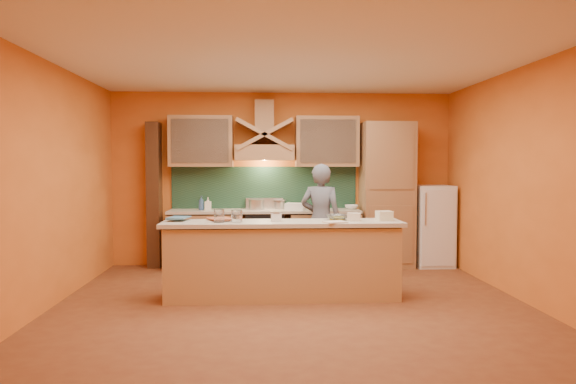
{
  "coord_description": "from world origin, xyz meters",
  "views": [
    {
      "loc": [
        -0.37,
        -5.88,
        1.62
      ],
      "look_at": [
        -0.0,
        0.9,
        1.27
      ],
      "focal_mm": 32.0,
      "sensor_mm": 36.0,
      "label": 1
    }
  ],
  "objects": [
    {
      "name": "pantry_column",
      "position": [
        1.65,
        2.2,
        1.15
      ],
      "size": [
        0.8,
        0.6,
        2.3
      ],
      "primitive_type": "cube",
      "color": "#A2724A",
      "rests_on": "floor"
    },
    {
      "name": "wall_front",
      "position": [
        0.0,
        -2.5,
        1.4
      ],
      "size": [
        5.5,
        0.02,
        2.8
      ],
      "primitive_type": "cube",
      "color": "orange",
      "rests_on": "floor"
    },
    {
      "name": "jar_small",
      "position": [
        -0.65,
        0.19,
        1.02
      ],
      "size": [
        0.17,
        0.17,
        0.15
      ],
      "primitive_type": "cylinder",
      "rotation": [
        0.0,
        0.0,
        0.35
      ],
      "color": "white",
      "rests_on": "island_top"
    },
    {
      "name": "stove",
      "position": [
        -0.3,
        2.2,
        0.45
      ],
      "size": [
        0.6,
        0.58,
        0.9
      ],
      "primitive_type": "cube",
      "color": "black",
      "rests_on": "floor"
    },
    {
      "name": "book_lower",
      "position": [
        -0.97,
        0.36,
        0.96
      ],
      "size": [
        0.37,
        0.41,
        0.03
      ],
      "primitive_type": "imported",
      "rotation": [
        0.0,
        0.0,
        0.47
      ],
      "color": "#AF5B3E",
      "rests_on": "island_top"
    },
    {
      "name": "range_hood",
      "position": [
        -0.3,
        2.25,
        1.82
      ],
      "size": [
        0.92,
        0.5,
        0.24
      ],
      "primitive_type": "cube",
      "color": "#A2724A",
      "rests_on": "wall_back"
    },
    {
      "name": "floor",
      "position": [
        0.0,
        0.0,
        0.0
      ],
      "size": [
        5.5,
        5.0,
        0.01
      ],
      "primitive_type": "cube",
      "color": "brown",
      "rests_on": "ground"
    },
    {
      "name": "trim_column_left",
      "position": [
        -2.05,
        2.35,
        1.15
      ],
      "size": [
        0.2,
        0.3,
        2.3
      ],
      "primitive_type": "cube",
      "color": "#472816",
      "rests_on": "floor"
    },
    {
      "name": "book_upper",
      "position": [
        -1.48,
        0.45,
        0.98
      ],
      "size": [
        0.28,
        0.35,
        0.02
      ],
      "primitive_type": "imported",
      "rotation": [
        0.0,
        0.0,
        -0.18
      ],
      "color": "teal",
      "rests_on": "island_top"
    },
    {
      "name": "hood_chimney",
      "position": [
        -0.3,
        2.35,
        2.4
      ],
      "size": [
        0.3,
        0.3,
        0.5
      ],
      "primitive_type": "cube",
      "color": "#A2724A",
      "rests_on": "wall_back"
    },
    {
      "name": "dish_rack",
      "position": [
        0.18,
        2.15,
        0.97
      ],
      "size": [
        0.35,
        0.31,
        0.11
      ],
      "primitive_type": "cube",
      "rotation": [
        0.0,
        0.0,
        -0.3
      ],
      "color": "white",
      "rests_on": "counter_top"
    },
    {
      "name": "pot_small",
      "position": [
        -0.06,
        2.37,
        0.97
      ],
      "size": [
        0.18,
        0.18,
        0.14
      ],
      "primitive_type": "cylinder",
      "rotation": [
        0.0,
        0.0,
        -0.04
      ],
      "color": "#BABAC1",
      "rests_on": "stove"
    },
    {
      "name": "grocery_bag_b",
      "position": [
        0.77,
        0.29,
        0.99
      ],
      "size": [
        0.18,
        0.16,
        0.1
      ],
      "primitive_type": "cube",
      "rotation": [
        0.0,
        0.0,
        -0.24
      ],
      "color": "beige",
      "rests_on": "island_top"
    },
    {
      "name": "kitchen_scale",
      "position": [
        -0.18,
        0.3,
        0.99
      ],
      "size": [
        0.13,
        0.13,
        0.1
      ],
      "primitive_type": "cube",
      "rotation": [
        0.0,
        0.0,
        0.05
      ],
      "color": "white",
      "rests_on": "island_top"
    },
    {
      "name": "wall_right",
      "position": [
        2.75,
        0.0,
        1.4
      ],
      "size": [
        0.02,
        5.0,
        2.8
      ],
      "primitive_type": "cube",
      "color": "orange",
      "rests_on": "floor"
    },
    {
      "name": "ceiling",
      "position": [
        0.0,
        0.0,
        2.8
      ],
      "size": [
        5.5,
        5.0,
        0.01
      ],
      "primitive_type": "cube",
      "color": "white",
      "rests_on": "wall_back"
    },
    {
      "name": "base_cabinet_left",
      "position": [
        -1.25,
        2.2,
        0.43
      ],
      "size": [
        1.1,
        0.6,
        0.86
      ],
      "primitive_type": "cube",
      "color": "#A2724A",
      "rests_on": "floor"
    },
    {
      "name": "pot_large",
      "position": [
        -0.43,
        2.23,
        0.98
      ],
      "size": [
        0.26,
        0.26,
        0.17
      ],
      "primitive_type": "cylinder",
      "rotation": [
        0.0,
        0.0,
        -0.12
      ],
      "color": "silver",
      "rests_on": "stove"
    },
    {
      "name": "wall_left",
      "position": [
        -2.75,
        0.0,
        1.4
      ],
      "size": [
        0.02,
        5.0,
        2.8
      ],
      "primitive_type": "cube",
      "color": "orange",
      "rests_on": "floor"
    },
    {
      "name": "jar_large",
      "position": [
        -0.86,
        0.21,
        1.02
      ],
      "size": [
        0.16,
        0.16,
        0.16
      ],
      "primitive_type": "cylinder",
      "rotation": [
        0.0,
        0.0,
        -0.33
      ],
      "color": "white",
      "rests_on": "island_top"
    },
    {
      "name": "grocery_bag_a",
      "position": [
        1.15,
        0.3,
        1.0
      ],
      "size": [
        0.2,
        0.17,
        0.12
      ],
      "primitive_type": "cube",
      "rotation": [
        0.0,
        0.0,
        0.16
      ],
      "color": "#ECE6C2",
      "rests_on": "island_top"
    },
    {
      "name": "person",
      "position": [
        0.51,
        1.47,
        0.82
      ],
      "size": [
        0.7,
        0.58,
        1.65
      ],
      "primitive_type": "imported",
      "rotation": [
        0.0,
        0.0,
        2.79
      ],
      "color": "slate",
      "rests_on": "floor"
    },
    {
      "name": "upper_cabinet_right",
      "position": [
        0.7,
        2.33,
        2.0
      ],
      "size": [
        1.0,
        0.35,
        0.8
      ],
      "primitive_type": "cube",
      "color": "#A2724A",
      "rests_on": "wall_back"
    },
    {
      "name": "soap_bottle_b",
      "position": [
        -1.29,
        2.18,
        1.03
      ],
      "size": [
        0.12,
        0.12,
        0.22
      ],
      "primitive_type": "imported",
      "rotation": [
        0.0,
        0.0,
        0.64
      ],
      "color": "#33568C",
      "rests_on": "counter_top"
    },
    {
      "name": "island_body",
      "position": [
        -0.1,
        0.3,
        0.44
      ],
      "size": [
        2.8,
        0.55,
        0.88
      ],
      "primitive_type": "cube",
      "color": "tan",
      "rests_on": "floor"
    },
    {
      "name": "base_cabinet_right",
      "position": [
        0.65,
        2.2,
        0.43
      ],
      "size": [
        1.1,
        0.6,
        0.86
      ],
      "primitive_type": "cube",
      "color": "#A2724A",
      "rests_on": "floor"
    },
    {
      "name": "cloth",
      "position": [
        0.51,
        0.1,
        0.95
      ],
      "size": [
        0.31,
        0.28,
        0.02
      ],
      "primitive_type": "cube",
      "rotation": [
        0.0,
        0.0,
        0.4
      ],
      "color": "beige",
      "rests_on": "island_top"
    },
    {
      "name": "upper_cabinet_left",
      "position": [
        -1.3,
        2.33,
        2.0
      ],
      "size": [
        1.0,
        0.35,
        0.8
      ],
      "primitive_type": "cube",
      "color": "#A2724A",
      "rests_on": "wall_back"
    },
    {
      "name": "soap_bottle_a",
      "position": [
        -1.19,
        2.17,
        1.02
      ],
      "size": [
        0.1,
        0.1,
        0.2
      ],
      "primitive_type": "imported",
      "rotation": [
        0.0,
        0.0,
        -0.08
      ],
      "color": "white",
      "rests_on": "counter_top"
    },
    {
      "name": "bowl_back",
      "position": [
        1.09,
        2.25,
        0.95
      ],
      "size": [
        0.29,
        0.29,
        0.07
      ],
      "primitive_type": "imported",
      "rotation": [
        0.0,
        0.0,
        -0.43
      ],
      "color": "white",
      "rests_on": "counter_top"
    },
    {
      "name": "mixing_bowl",
      "position": [
        0.58,
        0.41,
        0.98
      ],
      "size": [
        0.33,
        0.33,
        0.07
      ],
      "primitive_type": "imported",
      "rotation": [
        0.0,
        0.0,
        0.27
      ],
      "color": "silver",
      "rests_on": "island_top"
    },
    {
      "name": "island_top",
      "position": [
        -0.1,
        0.3,
        0.92
      ],
      "size": [
        2.9,
        0.62,
        0.05
      ],
      "primitive_type": "cube",
      "color": "beige",
      "rests_on": "island_body"
    },
    {
      "name": "wall_back",
      "position": [
        0.0,
        2.5,
        1.4
      ],
      "size": [
        5.5,
        0.02,
        2.8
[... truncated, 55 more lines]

